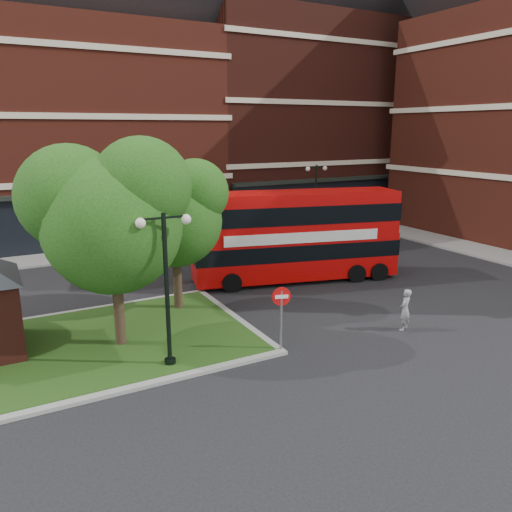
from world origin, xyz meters
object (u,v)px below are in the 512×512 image
woman (405,310)px  car_white (288,224)px  bus (295,230)px  car_silver (133,248)px

woman → car_white: bearing=-131.2°
bus → woman: size_ratio=6.50×
woman → car_white: woman is taller
bus → car_silver: size_ratio=2.80×
car_silver → car_white: car_white is taller
car_silver → car_white: size_ratio=0.78×
bus → car_white: bus is taller
bus → car_white: (5.55, 9.58, -1.76)m
bus → car_silver: 10.29m
woman → car_silver: size_ratio=0.43×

